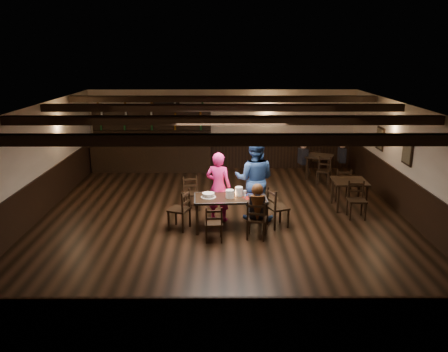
{
  "coord_description": "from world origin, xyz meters",
  "views": [
    {
      "loc": [
        -0.01,
        -9.77,
        3.96
      ],
      "look_at": [
        0.03,
        0.2,
        1.08
      ],
      "focal_mm": 35.0,
      "sensor_mm": 36.0,
      "label": 1
    }
  ],
  "objects_px": {
    "woman_pink": "(218,187)",
    "man_blue": "(254,179)",
    "chair_near_right": "(256,217)",
    "cake": "(208,195)",
    "bar_counter": "(152,149)",
    "chair_near_left": "(214,221)",
    "dining_table": "(230,200)"
  },
  "relations": [
    {
      "from": "woman_pink",
      "to": "man_blue",
      "type": "relative_size",
      "value": 0.84
    },
    {
      "from": "woman_pink",
      "to": "chair_near_right",
      "type": "bearing_deg",
      "value": 143.25
    },
    {
      "from": "chair_near_right",
      "to": "cake",
      "type": "relative_size",
      "value": 2.57
    },
    {
      "from": "bar_counter",
      "to": "chair_near_left",
      "type": "bearing_deg",
      "value": -69.4
    },
    {
      "from": "chair_near_right",
      "to": "bar_counter",
      "type": "xyz_separation_m",
      "value": [
        -3.12,
        5.74,
        0.21
      ]
    },
    {
      "from": "dining_table",
      "to": "woman_pink",
      "type": "bearing_deg",
      "value": 118.26
    },
    {
      "from": "chair_near_left",
      "to": "cake",
      "type": "bearing_deg",
      "value": 100.21
    },
    {
      "from": "woman_pink",
      "to": "bar_counter",
      "type": "relative_size",
      "value": 0.4
    },
    {
      "from": "dining_table",
      "to": "man_blue",
      "type": "height_order",
      "value": "man_blue"
    },
    {
      "from": "chair_near_right",
      "to": "cake",
      "type": "xyz_separation_m",
      "value": [
        -1.05,
        0.62,
        0.29
      ]
    },
    {
      "from": "chair_near_left",
      "to": "woman_pink",
      "type": "bearing_deg",
      "value": 85.93
    },
    {
      "from": "cake",
      "to": "chair_near_left",
      "type": "bearing_deg",
      "value": -79.79
    },
    {
      "from": "bar_counter",
      "to": "chair_near_right",
      "type": "bearing_deg",
      "value": -61.5
    },
    {
      "from": "dining_table",
      "to": "bar_counter",
      "type": "height_order",
      "value": "bar_counter"
    },
    {
      "from": "cake",
      "to": "bar_counter",
      "type": "xyz_separation_m",
      "value": [
        -2.07,
        5.12,
        -0.07
      ]
    },
    {
      "from": "chair_near_right",
      "to": "chair_near_left",
      "type": "bearing_deg",
      "value": -172.1
    },
    {
      "from": "man_blue",
      "to": "dining_table",
      "type": "bearing_deg",
      "value": 56.11
    },
    {
      "from": "woman_pink",
      "to": "man_blue",
      "type": "bearing_deg",
      "value": -157.2
    },
    {
      "from": "chair_near_left",
      "to": "woman_pink",
      "type": "height_order",
      "value": "woman_pink"
    },
    {
      "from": "man_blue",
      "to": "chair_near_right",
      "type": "bearing_deg",
      "value": 99.51
    },
    {
      "from": "chair_near_left",
      "to": "cake",
      "type": "height_order",
      "value": "cake"
    },
    {
      "from": "woman_pink",
      "to": "cake",
      "type": "distance_m",
      "value": 0.57
    },
    {
      "from": "chair_near_left",
      "to": "bar_counter",
      "type": "xyz_separation_m",
      "value": [
        -2.2,
        5.87,
        0.26
      ]
    },
    {
      "from": "chair_near_left",
      "to": "bar_counter",
      "type": "distance_m",
      "value": 6.27
    },
    {
      "from": "dining_table",
      "to": "cake",
      "type": "relative_size",
      "value": 4.94
    },
    {
      "from": "dining_table",
      "to": "man_blue",
      "type": "relative_size",
      "value": 0.85
    },
    {
      "from": "dining_table",
      "to": "bar_counter",
      "type": "xyz_separation_m",
      "value": [
        -2.57,
        5.1,
        0.05
      ]
    },
    {
      "from": "cake",
      "to": "bar_counter",
      "type": "bearing_deg",
      "value": 112.02
    },
    {
      "from": "chair_near_right",
      "to": "dining_table",
      "type": "bearing_deg",
      "value": 130.82
    },
    {
      "from": "woman_pink",
      "to": "cake",
      "type": "relative_size",
      "value": 4.92
    },
    {
      "from": "man_blue",
      "to": "cake",
      "type": "height_order",
      "value": "man_blue"
    },
    {
      "from": "chair_near_right",
      "to": "man_blue",
      "type": "height_order",
      "value": "man_blue"
    }
  ]
}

